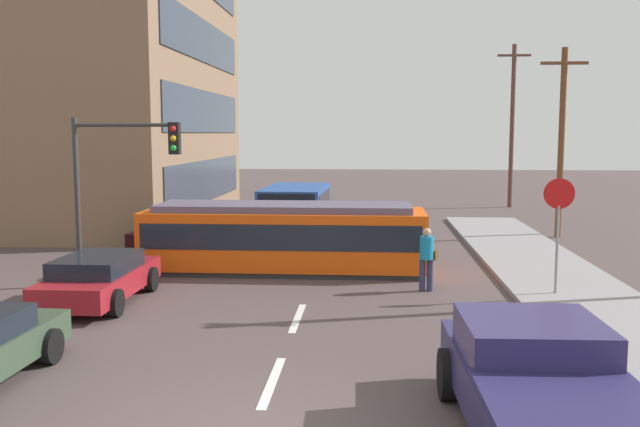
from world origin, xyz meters
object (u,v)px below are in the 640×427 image
at_px(streetcar_tram, 284,236).
at_px(utility_pole_far, 512,123).
at_px(pickup_truck_parked, 540,385).
at_px(stop_sign, 559,212).
at_px(city_bus, 296,205).
at_px(parked_sedan_far, 170,230).
at_px(pedestrian_crossing, 427,256).
at_px(utility_pole_mid, 561,139).
at_px(parked_sedan_mid, 99,278).
at_px(traffic_light_mast, 120,168).

height_order(streetcar_tram, utility_pole_far, utility_pole_far).
distance_m(pickup_truck_parked, stop_sign, 8.75).
relative_size(city_bus, parked_sedan_far, 1.17).
height_order(pedestrian_crossing, utility_pole_far, utility_pole_far).
distance_m(pedestrian_crossing, pickup_truck_parked, 8.91).
height_order(city_bus, utility_pole_mid, utility_pole_mid).
bearing_deg(utility_pole_mid, streetcar_tram, -143.17).
distance_m(streetcar_tram, parked_sedan_mid, 5.87).
bearing_deg(utility_pole_mid, parked_sedan_far, -166.45).
bearing_deg(utility_pole_far, traffic_light_mast, -124.12).
xyz_separation_m(pedestrian_crossing, parked_sedan_far, (-8.74, 6.36, -0.32)).
distance_m(city_bus, pickup_truck_parked, 20.85).
xyz_separation_m(stop_sign, traffic_light_mast, (-11.29, 0.48, 1.02)).
distance_m(pedestrian_crossing, utility_pole_far, 22.42).
distance_m(streetcar_tram, city_bus, 8.87).
bearing_deg(parked_sedan_far, traffic_light_mast, -84.51).
bearing_deg(parked_sedan_mid, utility_pole_mid, 39.97).
distance_m(parked_sedan_far, utility_pole_far, 21.50).
bearing_deg(utility_pole_far, stop_sign, -98.19).
bearing_deg(stop_sign, utility_pole_mid, 74.99).
relative_size(streetcar_tram, pickup_truck_parked, 1.66).
xyz_separation_m(city_bus, utility_pole_far, (10.98, 9.95, 3.61)).
bearing_deg(pedestrian_crossing, pickup_truck_parked, -84.92).
xyz_separation_m(pickup_truck_parked, traffic_light_mast, (-8.91, 8.79, 2.41)).
relative_size(streetcar_tram, utility_pole_far, 0.93).
bearing_deg(stop_sign, utility_pole_far, 81.81).
xyz_separation_m(pedestrian_crossing, parked_sedan_mid, (-8.06, -1.86, -0.32)).
xyz_separation_m(pickup_truck_parked, parked_sedan_mid, (-8.85, 7.02, -0.18)).
distance_m(streetcar_tram, pickup_truck_parked, 12.27).
xyz_separation_m(streetcar_tram, city_bus, (-0.63, 8.84, 0.00)).
relative_size(stop_sign, traffic_light_mast, 0.63).
distance_m(stop_sign, traffic_light_mast, 11.34).
bearing_deg(city_bus, traffic_light_mast, -106.87).
bearing_deg(utility_pole_mid, pedestrian_crossing, -121.12).
distance_m(city_bus, stop_sign, 14.23).
bearing_deg(city_bus, utility_pole_mid, -7.15).
height_order(pickup_truck_parked, parked_sedan_mid, pickup_truck_parked).
bearing_deg(city_bus, parked_sedan_mid, -104.46).
height_order(city_bus, parked_sedan_far, city_bus).
bearing_deg(city_bus, streetcar_tram, -85.91).
bearing_deg(stop_sign, pickup_truck_parked, -106.00).
height_order(parked_sedan_far, traffic_light_mast, traffic_light_mast).
relative_size(city_bus, stop_sign, 1.84).
distance_m(pickup_truck_parked, utility_pole_mid, 19.73).
distance_m(pickup_truck_parked, utility_pole_far, 30.81).
distance_m(stop_sign, utility_pole_mid, 10.98).
bearing_deg(parked_sedan_far, utility_pole_mid, 13.55).
height_order(streetcar_tram, parked_sedan_mid, streetcar_tram).
height_order(city_bus, parked_sedan_mid, city_bus).
height_order(streetcar_tram, parked_sedan_far, streetcar_tram).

